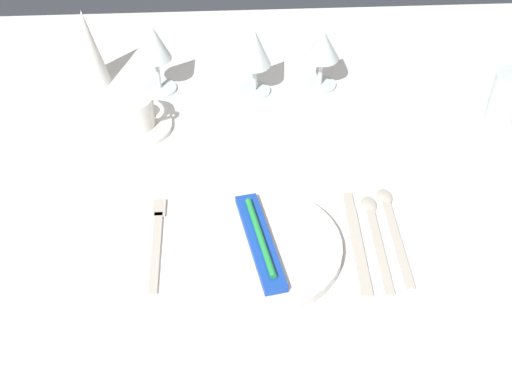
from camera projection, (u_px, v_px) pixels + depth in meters
ground_plane at (238, 364)px, 1.77m from camera, size 6.00×6.00×0.00m
dining_table at (232, 180)px, 1.32m from camera, size 1.80×1.11×0.74m
dinner_plate at (260, 248)px, 1.06m from camera, size 0.26×0.26×0.02m
toothbrush_package at (260, 240)px, 1.05m from camera, size 0.07×0.21×0.02m
fork_outer at (157, 239)px, 1.08m from camera, size 0.02×0.21×0.00m
dinner_knife at (357, 243)px, 1.08m from camera, size 0.02×0.23×0.00m
spoon_soup at (375, 230)px, 1.10m from camera, size 0.03×0.22×0.01m
spoon_dessert at (392, 223)px, 1.11m from camera, size 0.03×0.23×0.01m
saucer_left at (136, 126)px, 1.31m from camera, size 0.14×0.14×0.01m
coffee_cup_left at (135, 111)px, 1.28m from camera, size 0.10×0.08×0.06m
wine_glass_centre at (322, 48)px, 1.36m from camera, size 0.07×0.07×0.13m
wine_glass_left at (255, 51)px, 1.34m from camera, size 0.07×0.07×0.15m
wine_glass_right at (155, 48)px, 1.34m from camera, size 0.07×0.07×0.15m
drink_tumbler at (506, 99)px, 1.30m from camera, size 0.06×0.06×0.10m
napkin_folded at (88, 47)px, 1.37m from camera, size 0.07×0.07×0.17m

